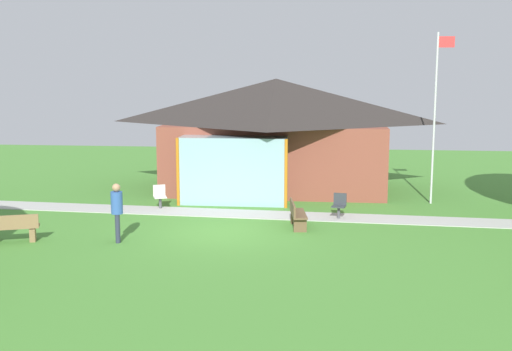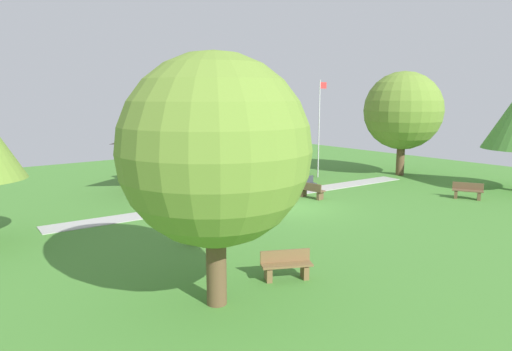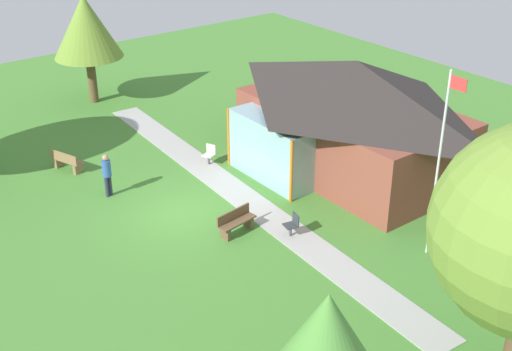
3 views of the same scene
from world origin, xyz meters
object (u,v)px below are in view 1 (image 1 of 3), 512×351
object	(u,v)px
patio_chair_lawn_spare	(339,207)
visitor_strolling_lawn	(117,208)
bench_rear_near_path	(297,215)
bench_mid_left	(12,229)
flagpole	(436,111)
patio_chair_west	(160,197)
pavilion	(274,132)

from	to	relation	value
patio_chair_lawn_spare	visitor_strolling_lawn	distance (m)	7.51
bench_rear_near_path	bench_mid_left	bearing A→B (deg)	-79.64
flagpole	patio_chair_west	xyz separation A→B (m)	(-9.98, -2.00, -3.06)
bench_rear_near_path	visitor_strolling_lawn	world-z (taller)	visitor_strolling_lawn
bench_rear_near_path	visitor_strolling_lawn	xyz separation A→B (m)	(-5.14, -2.31, 0.62)
pavilion	patio_chair_lawn_spare	bearing A→B (deg)	-62.99
pavilion	patio_chair_west	distance (m)	6.06
visitor_strolling_lawn	pavilion	bearing A→B (deg)	137.61
bench_mid_left	pavilion	bearing A→B (deg)	33.16
bench_rear_near_path	patio_chair_west	distance (m)	5.58
pavilion	bench_mid_left	bearing A→B (deg)	-126.77
patio_chair_west	patio_chair_lawn_spare	bearing A→B (deg)	148.96
bench_rear_near_path	visitor_strolling_lawn	size ratio (longest dim) A/B	0.89
patio_chair_lawn_spare	patio_chair_west	bearing A→B (deg)	4.38
flagpole	visitor_strolling_lawn	xyz separation A→B (m)	(-10.04, -6.62, -2.45)
flagpole	visitor_strolling_lawn	distance (m)	12.27
patio_chair_west	pavilion	bearing A→B (deg)	-154.80
flagpole	pavilion	bearing A→B (deg)	159.92
flagpole	patio_chair_lawn_spare	bearing A→B (deg)	-140.52
visitor_strolling_lawn	patio_chair_west	bearing A→B (deg)	160.41
pavilion	patio_chair_lawn_spare	size ratio (longest dim) A/B	11.51
pavilion	flagpole	size ratio (longest dim) A/B	1.56
bench_mid_left	visitor_strolling_lawn	size ratio (longest dim) A/B	0.90
bench_rear_near_path	bench_mid_left	size ratio (longest dim) A/B	0.99
patio_chair_lawn_spare	patio_chair_west	world-z (taller)	same
bench_rear_near_path	patio_chair_west	world-z (taller)	patio_chair_west
patio_chair_west	visitor_strolling_lawn	distance (m)	4.66
bench_rear_near_path	patio_chair_lawn_spare	bearing A→B (deg)	127.73
pavilion	patio_chair_west	world-z (taller)	pavilion
bench_mid_left	patio_chair_lawn_spare	world-z (taller)	patio_chair_lawn_spare
bench_mid_left	patio_chair_west	size ratio (longest dim) A/B	1.81
flagpole	visitor_strolling_lawn	bearing A→B (deg)	-146.62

